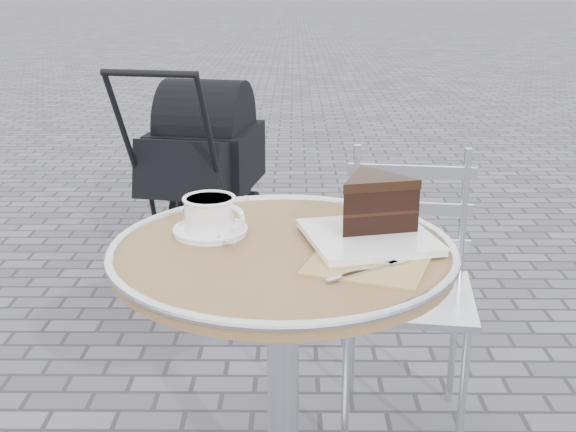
{
  "coord_description": "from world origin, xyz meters",
  "views": [
    {
      "loc": [
        0.02,
        -1.39,
        1.26
      ],
      "look_at": [
        0.01,
        0.06,
        0.78
      ],
      "focal_mm": 45.0,
      "sensor_mm": 36.0,
      "label": 1
    }
  ],
  "objects_px": {
    "cafe_table": "(283,319)",
    "baby_stroller": "(200,168)",
    "bistro_chair": "(408,257)",
    "cake_plate_set": "(373,210)",
    "cappuccino_set": "(211,218)"
  },
  "relations": [
    {
      "from": "cafe_table",
      "to": "cappuccino_set",
      "type": "distance_m",
      "value": 0.27
    },
    {
      "from": "cafe_table",
      "to": "baby_stroller",
      "type": "xyz_separation_m",
      "value": [
        -0.41,
        1.84,
        -0.15
      ]
    },
    {
      "from": "cappuccino_set",
      "to": "baby_stroller",
      "type": "bearing_deg",
      "value": 123.05
    },
    {
      "from": "cake_plate_set",
      "to": "cafe_table",
      "type": "bearing_deg",
      "value": -176.93
    },
    {
      "from": "cake_plate_set",
      "to": "baby_stroller",
      "type": "bearing_deg",
      "value": 94.69
    },
    {
      "from": "baby_stroller",
      "to": "cake_plate_set",
      "type": "bearing_deg",
      "value": -60.31
    },
    {
      "from": "cake_plate_set",
      "to": "bistro_chair",
      "type": "xyz_separation_m",
      "value": [
        0.16,
        0.47,
        -0.29
      ]
    },
    {
      "from": "cafe_table",
      "to": "cake_plate_set",
      "type": "bearing_deg",
      "value": 16.98
    },
    {
      "from": "cafe_table",
      "to": "cappuccino_set",
      "type": "height_order",
      "value": "cappuccino_set"
    },
    {
      "from": "cappuccino_set",
      "to": "cake_plate_set",
      "type": "xyz_separation_m",
      "value": [
        0.35,
        -0.03,
        0.03
      ]
    },
    {
      "from": "baby_stroller",
      "to": "bistro_chair",
      "type": "bearing_deg",
      "value": -48.88
    },
    {
      "from": "bistro_chair",
      "to": "baby_stroller",
      "type": "xyz_separation_m",
      "value": [
        -0.76,
        1.31,
        -0.08
      ]
    },
    {
      "from": "cafe_table",
      "to": "bistro_chair",
      "type": "distance_m",
      "value": 0.64
    },
    {
      "from": "cafe_table",
      "to": "cappuccino_set",
      "type": "xyz_separation_m",
      "value": [
        -0.16,
        0.08,
        0.2
      ]
    },
    {
      "from": "bistro_chair",
      "to": "cappuccino_set",
      "type": "bearing_deg",
      "value": -131.27
    }
  ]
}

